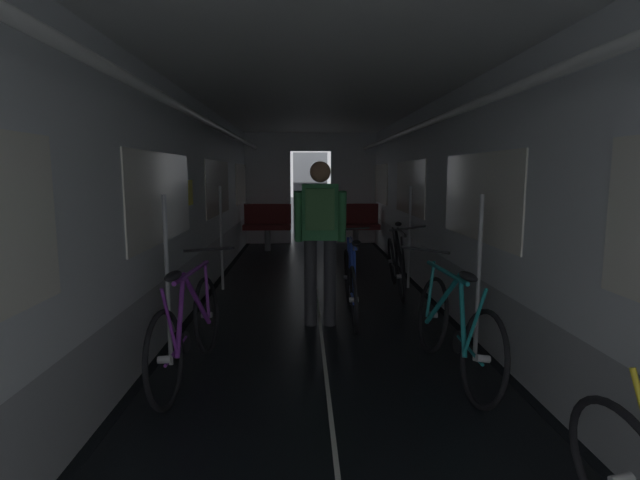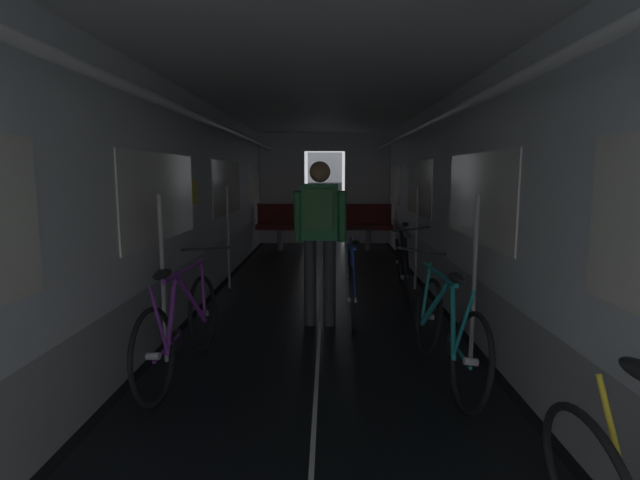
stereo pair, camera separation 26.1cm
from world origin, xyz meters
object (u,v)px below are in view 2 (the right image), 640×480
(bench_seat_far_right, at_px, (368,222))
(bicycle_teal, at_px, (446,330))
(bicycle_blue_in_aisle, at_px, (352,284))
(bicycle_purple, at_px, (181,326))
(person_cyclist_aisle, at_px, (320,228))
(bench_seat_far_left, at_px, (280,222))
(bicycle_black, at_px, (402,265))

(bench_seat_far_right, bearing_deg, bicycle_teal, -89.17)
(bicycle_teal, xyz_separation_m, bicycle_blue_in_aisle, (-0.65, 1.54, 0.00))
(bicycle_purple, relative_size, person_cyclist_aisle, 1.00)
(bench_seat_far_right, bearing_deg, person_cyclist_aisle, -100.22)
(bench_seat_far_left, xyz_separation_m, bicycle_black, (1.95, -3.64, -0.19))
(person_cyclist_aisle, bearing_deg, bicycle_purple, -130.91)
(bicycle_teal, bearing_deg, bicycle_purple, 178.53)
(bicycle_blue_in_aisle, bearing_deg, person_cyclist_aisle, -141.96)
(bench_seat_far_right, xyz_separation_m, bicycle_black, (0.15, -3.64, -0.19))
(bicycle_teal, height_order, person_cyclist_aisle, person_cyclist_aisle)
(bicycle_black, bearing_deg, person_cyclist_aisle, -127.78)
(bench_seat_far_left, relative_size, bicycle_purple, 0.58)
(bench_seat_far_right, distance_m, bicycle_blue_in_aisle, 4.76)
(bench_seat_far_left, relative_size, person_cyclist_aisle, 0.58)
(bench_seat_far_right, bearing_deg, bicycle_black, -87.64)
(bicycle_black, distance_m, person_cyclist_aisle, 1.83)
(bench_seat_far_right, height_order, bicycle_blue_in_aisle, bench_seat_far_right)
(bench_seat_far_right, bearing_deg, bench_seat_far_left, 180.00)
(bench_seat_far_right, bearing_deg, bicycle_purple, -107.49)
(bench_seat_far_left, relative_size, bicycle_teal, 0.58)
(bicycle_purple, xyz_separation_m, person_cyclist_aisle, (1.06, 1.22, 0.63))
(bench_seat_far_left, bearing_deg, person_cyclist_aisle, -79.77)
(bench_seat_far_left, distance_m, bench_seat_far_right, 1.80)
(bicycle_black, xyz_separation_m, person_cyclist_aisle, (-1.05, -1.35, 0.63))
(bicycle_black, bearing_deg, bicycle_purple, -129.29)
(person_cyclist_aisle, distance_m, bicycle_blue_in_aisle, 0.77)
(bench_seat_far_left, distance_m, person_cyclist_aisle, 5.09)
(bicycle_purple, bearing_deg, bench_seat_far_right, 72.51)
(bicycle_purple, xyz_separation_m, bicycle_blue_in_aisle, (1.40, 1.49, 0.00))
(bench_seat_far_right, xyz_separation_m, bicycle_purple, (-1.96, -6.21, -0.18))
(bench_seat_far_right, relative_size, bicycle_black, 0.58)
(bench_seat_far_left, relative_size, bench_seat_far_right, 1.00)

